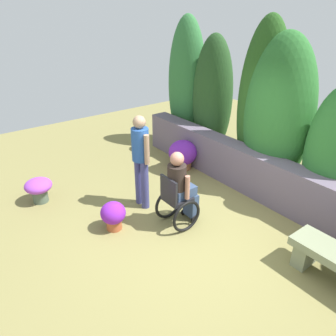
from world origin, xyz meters
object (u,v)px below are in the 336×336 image
Objects in this scene: person_in_wheelchair at (179,191)px; flower_pot_purple_near at (39,188)px; flower_pot_terracotta_by_wall at (183,154)px; person_standing_companion at (141,156)px; flower_pot_red_accent at (113,215)px.

person_in_wheelchair is 2.67× the size of flower_pot_purple_near.
flower_pot_terracotta_by_wall is at bearing 127.65° from person_in_wheelchair.
flower_pot_red_accent is at bearing -83.07° from person_standing_companion.
flower_pot_terracotta_by_wall is 2.57m from flower_pot_red_accent.
person_in_wheelchair reaches higher than flower_pot_terracotta_by_wall.
person_standing_companion is 3.49× the size of flower_pot_red_accent.
person_in_wheelchair reaches higher than flower_pot_purple_near.
flower_pot_terracotta_by_wall is at bearing 114.25° from flower_pot_red_accent.
flower_pot_terracotta_by_wall reaches higher than flower_pot_red_accent.
person_standing_companion is 2.58× the size of flower_pot_terracotta_by_wall.
flower_pot_purple_near is (-1.26, -1.47, -0.70)m from person_standing_companion.
flower_pot_terracotta_by_wall is at bearing 80.13° from flower_pot_purple_near.
flower_pot_red_accent is (1.05, -2.34, -0.07)m from flower_pot_terracotta_by_wall.
flower_pot_terracotta_by_wall reaches higher than flower_pot_purple_near.
person_in_wheelchair is 2.70× the size of flower_pot_red_accent.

